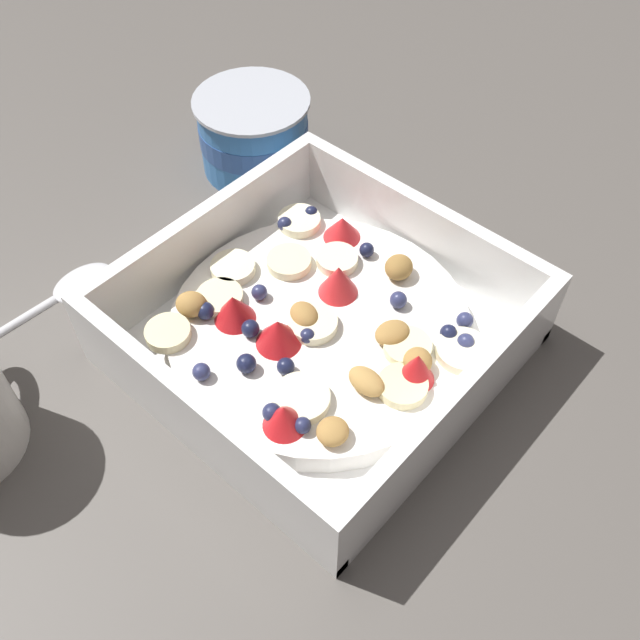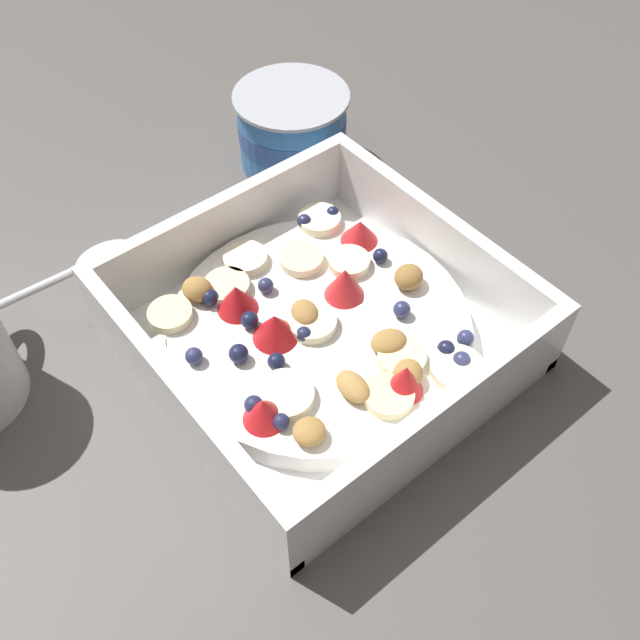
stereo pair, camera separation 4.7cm
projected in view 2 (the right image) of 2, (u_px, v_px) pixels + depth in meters
ground_plane at (305, 344)px, 0.50m from camera, size 2.40×2.40×0.00m
fruit_bowl at (320, 329)px, 0.48m from camera, size 0.23×0.23×0.06m
spoon at (72, 268)px, 0.54m from camera, size 0.03×0.17×0.01m
yogurt_cup at (292, 129)px, 0.60m from camera, size 0.10×0.10×0.07m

